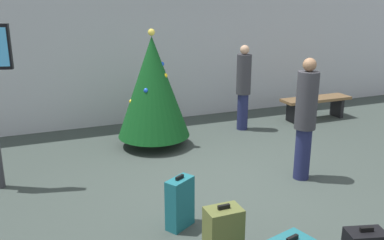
{
  "coord_description": "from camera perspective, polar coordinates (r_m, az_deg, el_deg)",
  "views": [
    {
      "loc": [
        -2.71,
        -4.93,
        2.6
      ],
      "look_at": [
        -0.58,
        0.39,
        0.9
      ],
      "focal_mm": 39.36,
      "sensor_mm": 36.0,
      "label": 1
    }
  ],
  "objects": [
    {
      "name": "traveller_0",
      "position": [
        8.36,
        6.99,
        4.68
      ],
      "size": [
        0.4,
        0.4,
        1.69
      ],
      "color": "#1E234C",
      "rests_on": "ground_plane"
    },
    {
      "name": "back_wall",
      "position": [
        8.99,
        -4.27,
        11.12
      ],
      "size": [
        16.0,
        0.2,
        3.52
      ],
      "primitive_type": "cube",
      "color": "#B7BCC1",
      "rests_on": "ground_plane"
    },
    {
      "name": "waiting_bench",
      "position": [
        9.5,
        16.42,
        2.23
      ],
      "size": [
        1.57,
        0.44,
        0.48
      ],
      "color": "brown",
      "rests_on": "ground_plane"
    },
    {
      "name": "traveller_1",
      "position": [
        6.18,
        15.13,
        0.47
      ],
      "size": [
        0.4,
        0.4,
        1.78
      ],
      "color": "#1E234C",
      "rests_on": "ground_plane"
    },
    {
      "name": "ground_plane",
      "position": [
        6.19,
        6.39,
        -8.39
      ],
      "size": [
        16.0,
        16.0,
        0.0
      ],
      "primitive_type": "plane",
      "color": "#38423D"
    },
    {
      "name": "suitcase_1",
      "position": [
        4.21,
        4.23,
        -15.96
      ],
      "size": [
        0.34,
        0.23,
        0.72
      ],
      "color": "#59602D",
      "rests_on": "ground_plane"
    },
    {
      "name": "suitcase_3",
      "position": [
        4.93,
        -1.65,
        -11.18
      ],
      "size": [
        0.38,
        0.32,
        0.65
      ],
      "color": "#19606B",
      "rests_on": "ground_plane"
    },
    {
      "name": "holiday_tree",
      "position": [
        7.35,
        -5.32,
        4.46
      ],
      "size": [
        1.27,
        1.27,
        2.07
      ],
      "color": "#4C3319",
      "rests_on": "ground_plane"
    }
  ]
}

